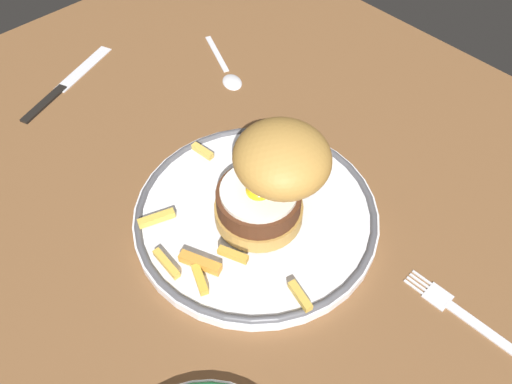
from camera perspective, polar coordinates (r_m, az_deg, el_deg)
ground_plane at (r=56.57cm, az=-1.20°, el=-8.07°), size 110.39×94.98×4.00cm
dinner_plate at (r=56.96cm, az=0.00°, el=-2.42°), size 26.57×26.57×1.60cm
burger at (r=51.44cm, az=1.73°, el=1.49°), size 11.01×11.55×11.64cm
fries_pile at (r=54.10cm, az=-3.41°, el=-3.88°), size 23.56×20.60×2.45cm
fork at (r=55.07cm, az=22.14°, el=-12.60°), size 14.45×2.31×0.36cm
knife at (r=77.65cm, az=-20.48°, el=10.59°), size 8.03×17.29×0.70cm
spoon at (r=75.20cm, az=-3.00°, el=12.71°), size 12.93×6.67×0.90cm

